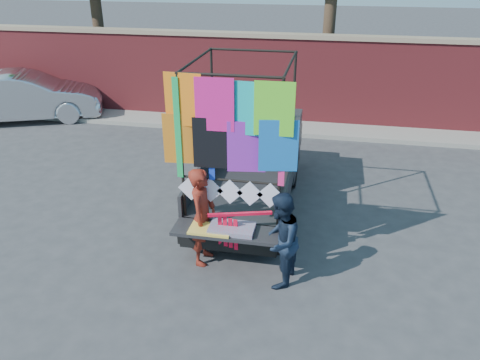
% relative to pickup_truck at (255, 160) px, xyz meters
% --- Properties ---
extents(ground, '(90.00, 90.00, 0.00)m').
position_rel_pickup_truck_xyz_m(ground, '(0.20, -2.07, -0.78)').
color(ground, '#38383A').
rests_on(ground, ground).
extents(brick_wall, '(30.00, 0.45, 2.61)m').
position_rel_pickup_truck_xyz_m(brick_wall, '(0.20, 4.93, 0.54)').
color(brick_wall, maroon).
rests_on(brick_wall, ground).
extents(curb, '(30.00, 1.20, 0.12)m').
position_rel_pickup_truck_xyz_m(curb, '(0.20, 4.23, -0.72)').
color(curb, gray).
rests_on(curb, ground).
extents(pickup_truck, '(1.97, 4.94, 3.11)m').
position_rel_pickup_truck_xyz_m(pickup_truck, '(0.00, 0.00, 0.00)').
color(pickup_truck, black).
rests_on(pickup_truck, ground).
extents(sedan, '(4.70, 3.11, 1.46)m').
position_rel_pickup_truck_xyz_m(sedan, '(-7.68, 3.63, -0.05)').
color(sedan, silver).
rests_on(sedan, ground).
extents(woman, '(0.43, 0.63, 1.67)m').
position_rel_pickup_truck_xyz_m(woman, '(-0.43, -2.52, 0.05)').
color(woman, maroon).
rests_on(woman, ground).
extents(man, '(0.68, 0.82, 1.53)m').
position_rel_pickup_truck_xyz_m(man, '(0.85, -2.87, -0.02)').
color(man, '#152135').
rests_on(man, ground).
extents(streamer_bundle, '(0.96, 0.32, 0.68)m').
position_rel_pickup_truck_xyz_m(streamer_bundle, '(0.10, -2.71, 0.07)').
color(streamer_bundle, red).
rests_on(streamer_bundle, ground).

